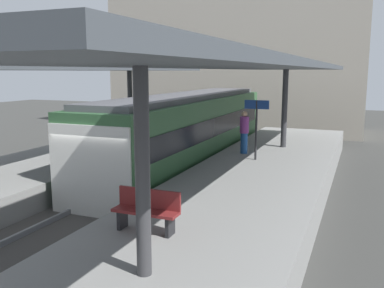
% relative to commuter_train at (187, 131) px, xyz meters
% --- Properties ---
extents(ground_plane, '(80.00, 80.00, 0.00)m').
position_rel_commuter_train_xyz_m(ground_plane, '(0.00, -5.93, -1.73)').
color(ground_plane, '#383835').
extents(platform_left, '(4.40, 28.00, 1.00)m').
position_rel_commuter_train_xyz_m(platform_left, '(-3.80, -5.93, -1.23)').
color(platform_left, gray).
rests_on(platform_left, ground_plane).
extents(platform_right, '(4.40, 28.00, 1.00)m').
position_rel_commuter_train_xyz_m(platform_right, '(3.80, -5.93, -1.23)').
color(platform_right, gray).
rests_on(platform_right, ground_plane).
extents(track_ballast, '(3.20, 28.00, 0.20)m').
position_rel_commuter_train_xyz_m(track_ballast, '(0.00, -5.93, -1.63)').
color(track_ballast, '#423F3D').
rests_on(track_ballast, ground_plane).
extents(rail_near_side, '(0.08, 28.00, 0.14)m').
position_rel_commuter_train_xyz_m(rail_near_side, '(-0.72, -5.93, -1.46)').
color(rail_near_side, slate).
rests_on(rail_near_side, track_ballast).
extents(rail_far_side, '(0.08, 28.00, 0.14)m').
position_rel_commuter_train_xyz_m(rail_far_side, '(0.72, -5.93, -1.46)').
color(rail_far_side, slate).
rests_on(rail_far_side, track_ballast).
extents(commuter_train, '(2.78, 14.03, 3.10)m').
position_rel_commuter_train_xyz_m(commuter_train, '(0.00, 0.00, 0.00)').
color(commuter_train, '#2D5633').
rests_on(commuter_train, track_ballast).
extents(canopy_left, '(4.18, 21.00, 3.44)m').
position_rel_commuter_train_xyz_m(canopy_left, '(-3.80, -4.53, 2.59)').
color(canopy_left, '#333335').
rests_on(canopy_left, platform_left).
extents(canopy_right, '(4.18, 21.00, 3.49)m').
position_rel_commuter_train_xyz_m(canopy_right, '(3.80, -4.53, 2.63)').
color(canopy_right, '#333335').
rests_on(canopy_right, platform_right).
extents(platform_bench, '(1.40, 0.41, 0.86)m').
position_rel_commuter_train_xyz_m(platform_bench, '(2.95, -9.13, -0.26)').
color(platform_bench, black).
rests_on(platform_bench, platform_right).
extents(platform_sign, '(0.90, 0.08, 2.21)m').
position_rel_commuter_train_xyz_m(platform_sign, '(3.32, -1.32, 0.90)').
color(platform_sign, '#262628').
rests_on(platform_sign, platform_right).
extents(passenger_mid_platform, '(0.36, 0.36, 1.69)m').
position_rel_commuter_train_xyz_m(passenger_mid_platform, '(2.59, -0.27, 0.15)').
color(passenger_mid_platform, navy).
rests_on(passenger_mid_platform, platform_right).
extents(station_building_backdrop, '(18.00, 6.00, 11.00)m').
position_rel_commuter_train_xyz_m(station_building_backdrop, '(-1.94, 14.07, 3.77)').
color(station_building_backdrop, '#A89E8E').
rests_on(station_building_backdrop, ground_plane).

